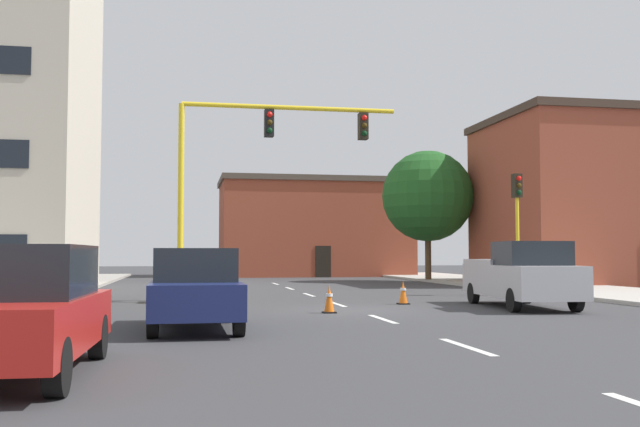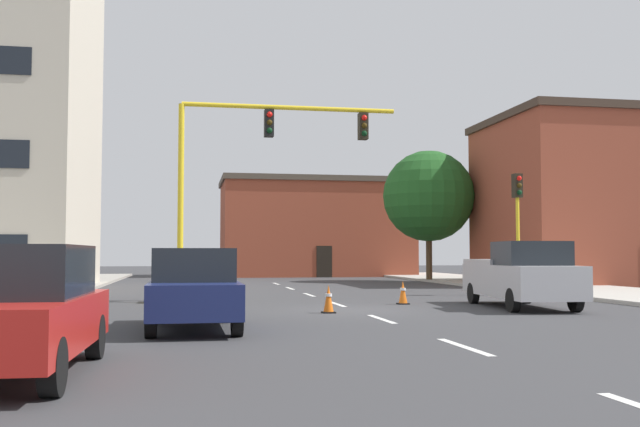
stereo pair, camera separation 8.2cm
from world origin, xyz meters
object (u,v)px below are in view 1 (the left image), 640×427
Objects in this scene: pickup_truck_silver at (521,275)px; traffic_cone_roadside_b at (329,299)px; traffic_light_pole_right at (517,206)px; traffic_cone_roadside_a at (403,293)px; sedan_red_mid_left at (18,309)px; sedan_navy_near_left at (195,288)px; tree_right_far at (428,196)px; traffic_signal_gantry at (211,237)px.

traffic_cone_roadside_b is at bearing -171.23° from pickup_truck_silver.
traffic_light_pole_right is 0.86× the size of pickup_truck_silver.
traffic_cone_roadside_a is (-5.96, -4.06, -3.16)m from traffic_light_pole_right.
traffic_light_pole_right is at bearing 47.48° from sedan_red_mid_left.
sedan_navy_near_left is (-9.82, -4.65, -0.09)m from pickup_truck_silver.
tree_right_far is at bearing 68.67° from traffic_cone_roadside_a.
traffic_cone_roadside_b is (-6.13, -0.95, -0.59)m from pickup_truck_silver.
tree_right_far is at bearing 64.43° from traffic_cone_roadside_b.
tree_right_far is at bearing 85.40° from traffic_light_pole_right.
traffic_cone_roadside_a is (6.08, -2.31, -1.83)m from traffic_signal_gantry.
traffic_signal_gantry reaches higher than traffic_cone_roadside_b.
traffic_signal_gantry is at bearing -129.71° from tree_right_far.
pickup_truck_silver is 3.77m from traffic_cone_roadside_a.
pickup_truck_silver is 16.00m from sedan_red_mid_left.
pickup_truck_silver is (-2.86, -6.11, -2.55)m from traffic_light_pole_right.
tree_right_far is at bearing 60.94° from sedan_navy_near_left.
traffic_signal_gantry reaches higher than traffic_light_pole_right.
sedan_navy_near_left is (-12.68, -10.76, -2.64)m from traffic_light_pole_right.
pickup_truck_silver reaches higher than traffic_cone_roadside_a.
traffic_signal_gantry is 10.23m from pickup_truck_silver.
traffic_cone_roadside_b is at bearing 45.12° from sedan_navy_near_left.
tree_right_far reaches higher than traffic_signal_gantry.
traffic_cone_roadside_b is at bearing -60.12° from traffic_signal_gantry.
traffic_light_pole_right is 6.33× the size of traffic_cone_roadside_a.
traffic_light_pole_right is 22.46m from sedan_red_mid_left.
tree_right_far is 1.70× the size of sedan_red_mid_left.
pickup_truck_silver is 6.23m from traffic_cone_roadside_b.
sedan_navy_near_left is at bearing -119.06° from tree_right_far.
sedan_red_mid_left is at bearing -122.96° from traffic_cone_roadside_b.
sedan_red_mid_left is at bearing -112.88° from sedan_navy_near_left.
tree_right_far is 20.99m from pickup_truck_silver.
traffic_signal_gantry is at bearing 154.62° from pickup_truck_silver.
sedan_navy_near_left is at bearing -94.08° from traffic_signal_gantry.
sedan_navy_near_left reaches higher than traffic_cone_roadside_a.
tree_right_far is at bearing 78.83° from pickup_truck_silver.
traffic_light_pole_right reaches higher than traffic_cone_roadside_b.
pickup_truck_silver is at bearing -101.17° from tree_right_far.
traffic_light_pole_right is 11.85m from traffic_cone_roadside_b.
tree_right_far reaches higher than pickup_truck_silver.
traffic_signal_gantry is 20.80m from tree_right_far.
traffic_cone_roadside_b is (3.69, 3.70, -0.51)m from sedan_navy_near_left.
sedan_red_mid_left is at bearing -126.37° from traffic_cone_roadside_a.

